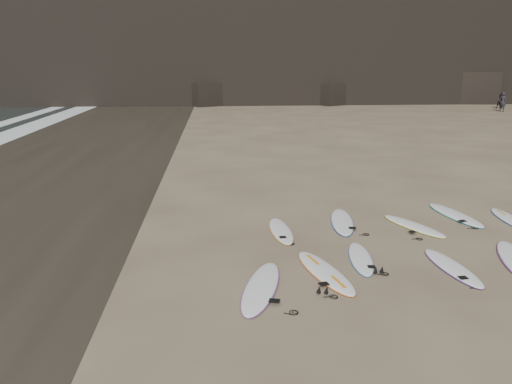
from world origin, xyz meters
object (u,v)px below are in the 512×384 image
(surfboard_9, at_px, (509,219))
(surfboard_5, at_px, (281,230))
(surfboard_6, at_px, (342,221))
(person_b, at_px, (501,101))
(surfboard_8, at_px, (455,215))
(surfboard_1, at_px, (325,272))
(surfboard_2, at_px, (361,258))
(surfboard_7, at_px, (414,226))
(person_a, at_px, (503,102))
(surfboard_0, at_px, (261,287))
(surfboard_3, at_px, (452,267))

(surfboard_9, bearing_deg, surfboard_5, -169.89)
(surfboard_6, height_order, surfboard_9, surfboard_6)
(surfboard_6, xyz_separation_m, person_b, (25.62, 35.70, 0.73))
(surfboard_8, xyz_separation_m, surfboard_9, (1.53, -0.51, -0.01))
(surfboard_5, relative_size, surfboard_6, 0.88)
(surfboard_8, relative_size, surfboard_9, 1.19)
(surfboard_9, bearing_deg, surfboard_1, -146.08)
(surfboard_1, xyz_separation_m, surfboard_2, (1.09, 0.77, -0.01))
(surfboard_7, relative_size, surfboard_9, 1.07)
(surfboard_1, relative_size, surfboard_7, 1.11)
(surfboard_2, relative_size, surfboard_5, 0.94)
(surfboard_1, bearing_deg, person_a, 40.84)
(surfboard_0, distance_m, person_b, 49.25)
(surfboard_0, height_order, person_a, person_a)
(surfboard_0, xyz_separation_m, surfboard_1, (1.59, 0.70, -0.00))
(surfboard_0, height_order, surfboard_8, surfboard_0)
(surfboard_7, height_order, person_a, person_a)
(surfboard_1, distance_m, surfboard_2, 1.33)
(surfboard_5, height_order, surfboard_8, surfboard_8)
(surfboard_3, bearing_deg, surfboard_9, 39.45)
(surfboard_3, bearing_deg, surfboard_5, 136.11)
(person_a, distance_m, person_b, 3.49)
(surfboard_2, relative_size, surfboard_9, 0.97)
(surfboard_1, xyz_separation_m, person_a, (25.38, 36.31, 0.90))
(surfboard_8, xyz_separation_m, person_b, (21.78, 35.31, 0.73))
(surfboard_0, distance_m, surfboard_1, 1.74)
(surfboard_5, relative_size, person_b, 1.53)
(surfboard_2, distance_m, surfboard_6, 2.96)
(surfboard_2, height_order, person_b, person_b)
(surfboard_1, relative_size, surfboard_3, 1.12)
(surfboard_1, distance_m, surfboard_7, 4.64)
(surfboard_5, distance_m, person_a, 42.27)
(surfboard_1, distance_m, surfboard_5, 3.11)
(surfboard_1, bearing_deg, surfboard_9, 14.00)
(surfboard_7, bearing_deg, surfboard_6, 140.25)
(surfboard_3, relative_size, surfboard_7, 0.99)
(surfboard_9, bearing_deg, surfboard_3, -129.20)
(surfboard_6, height_order, surfboard_8, surfboard_8)
(surfboard_1, xyz_separation_m, surfboard_3, (3.15, 0.03, -0.01))
(surfboard_0, height_order, surfboard_1, surfboard_0)
(surfboard_5, height_order, person_b, person_b)
(person_a, bearing_deg, surfboard_1, 120.29)
(surfboard_6, height_order, person_a, person_a)
(surfboard_2, relative_size, surfboard_7, 0.91)
(surfboard_5, xyz_separation_m, surfboard_7, (4.08, 0.11, 0.00))
(person_b, bearing_deg, surfboard_5, -123.06)
(surfboard_3, distance_m, surfboard_7, 3.13)
(surfboard_8, bearing_deg, person_a, 48.13)
(surfboard_7, bearing_deg, surfboard_5, 157.32)
(surfboard_2, bearing_deg, surfboard_8, 47.12)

